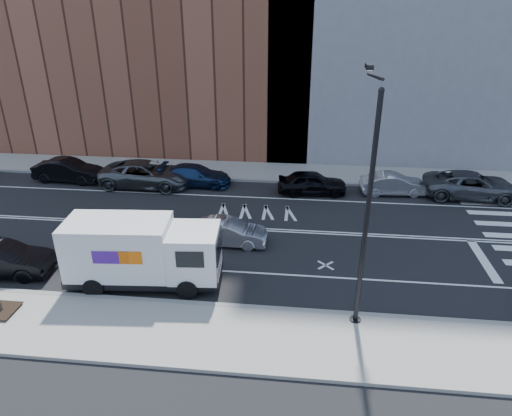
# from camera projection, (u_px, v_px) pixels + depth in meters

# --- Properties ---
(ground) EXTENTS (120.00, 120.00, 0.00)m
(ground) POSITION_uv_depth(u_px,v_px,m) (214.00, 227.00, 25.13)
(ground) COLOR black
(ground) RESTS_ON ground
(sidewalk_near) EXTENTS (44.00, 3.60, 0.15)m
(sidewalk_near) POSITION_uv_depth(u_px,v_px,m) (170.00, 332.00, 17.16)
(sidewalk_near) COLOR gray
(sidewalk_near) RESTS_ON ground
(sidewalk_far) EXTENTS (44.00, 3.60, 0.15)m
(sidewalk_far) POSITION_uv_depth(u_px,v_px,m) (237.00, 171.00, 33.02)
(sidewalk_far) COLOR gray
(sidewalk_far) RESTS_ON ground
(curb_near) EXTENTS (44.00, 0.25, 0.17)m
(curb_near) POSITION_uv_depth(u_px,v_px,m) (182.00, 303.00, 18.78)
(curb_near) COLOR gray
(curb_near) RESTS_ON ground
(curb_far) EXTENTS (44.00, 0.25, 0.17)m
(curb_far) POSITION_uv_depth(u_px,v_px,m) (233.00, 180.00, 31.40)
(curb_far) COLOR gray
(curb_far) RESTS_ON ground
(road_markings) EXTENTS (40.00, 8.60, 0.01)m
(road_markings) POSITION_uv_depth(u_px,v_px,m) (214.00, 227.00, 25.12)
(road_markings) COLOR white
(road_markings) RESTS_ON ground
(bldg_brick) EXTENTS (26.00, 10.00, 22.00)m
(bldg_brick) POSITION_uv_depth(u_px,v_px,m) (145.00, 4.00, 35.30)
(bldg_brick) COLOR brown
(bldg_brick) RESTS_ON ground
(streetlight) EXTENTS (0.44, 4.02, 9.34)m
(streetlight) POSITION_uv_depth(u_px,v_px,m) (367.00, 199.00, 16.07)
(streetlight) COLOR black
(streetlight) RESTS_ON ground
(fedex_van) EXTENTS (6.78, 2.76, 3.03)m
(fedex_van) POSITION_uv_depth(u_px,v_px,m) (142.00, 252.00, 19.60)
(fedex_van) COLOR black
(fedex_van) RESTS_ON ground
(far_parked_b) EXTENTS (4.75, 1.91, 1.54)m
(far_parked_b) POSITION_uv_depth(u_px,v_px,m) (68.00, 170.00, 31.09)
(far_parked_b) COLOR black
(far_parked_b) RESTS_ON ground
(far_parked_c) EXTENTS (6.11, 2.94, 1.68)m
(far_parked_c) POSITION_uv_depth(u_px,v_px,m) (146.00, 174.00, 30.23)
(far_parked_c) COLOR #505458
(far_parked_c) RESTS_ON ground
(far_parked_d) EXTENTS (4.80, 2.08, 1.38)m
(far_parked_d) POSITION_uv_depth(u_px,v_px,m) (195.00, 175.00, 30.46)
(far_parked_d) COLOR navy
(far_parked_d) RESTS_ON ground
(far_parked_e) EXTENTS (4.51, 2.15, 1.49)m
(far_parked_e) POSITION_uv_depth(u_px,v_px,m) (312.00, 183.00, 29.12)
(far_parked_e) COLOR black
(far_parked_e) RESTS_ON ground
(far_parked_f) EXTENTS (4.25, 1.78, 1.36)m
(far_parked_f) POSITION_uv_depth(u_px,v_px,m) (394.00, 184.00, 29.07)
(far_parked_f) COLOR #A8A7AC
(far_parked_f) RESTS_ON ground
(far_parked_g) EXTENTS (5.95, 3.00, 1.61)m
(far_parked_g) POSITION_uv_depth(u_px,v_px,m) (472.00, 185.00, 28.54)
(far_parked_g) COLOR #4B4E53
(far_parked_g) RESTS_ON ground
(driving_sedan) EXTENTS (4.05, 1.45, 1.33)m
(driving_sedan) POSITION_uv_depth(u_px,v_px,m) (227.00, 232.00, 23.20)
(driving_sedan) COLOR #B4B5BA
(driving_sedan) RESTS_ON ground
(near_parked_rear_a) EXTENTS (4.73, 2.02, 1.52)m
(near_parked_rear_a) POSITION_uv_depth(u_px,v_px,m) (0.00, 260.00, 20.59)
(near_parked_rear_a) COLOR black
(near_parked_rear_a) RESTS_ON ground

